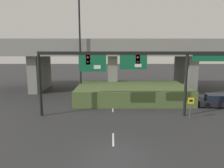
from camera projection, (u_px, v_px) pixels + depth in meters
The scene contains 8 objects.
ground_plane at pixel (112, 156), 13.99m from camera, with size 160.00×160.00×0.00m, color #2D2D30.
lane_markings at pixel (112, 109), 24.63m from camera, with size 0.14×35.46×0.01m.
signal_gantry at pixel (124, 63), 21.37m from camera, with size 18.44×0.44×6.48m.
speed_limit_sign at pixel (190, 105), 21.07m from camera, with size 0.60×0.11×2.16m.
highway_light_pole_near at pixel (79, 41), 29.54m from camera, with size 0.70×0.36×14.62m.
overpass_bridge at pixel (112, 55), 35.10m from camera, with size 41.77×9.64×8.08m.
grass_embankment at pixel (131, 93), 28.87m from camera, with size 14.28×8.55×1.88m.
parked_sedan_near_right at pixel (216, 101), 25.49m from camera, with size 4.62×2.34×1.46m.
Camera 1 is at (-0.09, -13.04, 6.85)m, focal length 35.00 mm.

